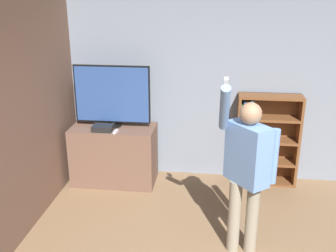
{
  "coord_description": "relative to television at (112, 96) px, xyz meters",
  "views": [
    {
      "loc": [
        -0.31,
        -2.38,
        2.64
      ],
      "look_at": [
        -0.82,
        1.81,
        1.15
      ],
      "focal_mm": 42.0,
      "sensor_mm": 36.0,
      "label": 1
    }
  ],
  "objects": [
    {
      "name": "wall_back",
      "position": [
        1.69,
        0.38,
        0.09
      ],
      "size": [
        6.7,
        0.09,
        2.7
      ],
      "color": "gray",
      "rests_on": "ground_plane"
    },
    {
      "name": "wall_side_brick",
      "position": [
        -0.7,
        -1.13,
        0.09
      ],
      "size": [
        0.06,
        4.56,
        2.7
      ],
      "color": "brown",
      "rests_on": "ground_plane"
    },
    {
      "name": "tv_ledge",
      "position": [
        0.0,
        -0.03,
        -0.85
      ],
      "size": [
        1.15,
        0.58,
        0.82
      ],
      "color": "brown",
      "rests_on": "ground_plane"
    },
    {
      "name": "television",
      "position": [
        0.0,
        0.0,
        0.0
      ],
      "size": [
        1.03,
        0.22,
        0.85
      ],
      "color": "black",
      "rests_on": "tv_ledge"
    },
    {
      "name": "game_console",
      "position": [
        -0.1,
        -0.19,
        -0.4
      ],
      "size": [
        0.27,
        0.2,
        0.07
      ],
      "color": "black",
      "rests_on": "tv_ledge"
    },
    {
      "name": "remote_loose",
      "position": [
        0.09,
        -0.24,
        -0.43
      ],
      "size": [
        0.05,
        0.14,
        0.02
      ],
      "color": "white",
      "rests_on": "tv_ledge"
    },
    {
      "name": "bookshelf",
      "position": [
        2.04,
        0.2,
        -0.61
      ],
      "size": [
        0.85,
        0.28,
        1.28
      ],
      "color": "brown",
      "rests_on": "ground_plane"
    },
    {
      "name": "person",
      "position": [
        1.71,
        -1.42,
        -0.27
      ],
      "size": [
        0.58,
        0.55,
        1.9
      ],
      "rotation": [
        0.0,
        0.0,
        -0.88
      ],
      "color": "gray",
      "rests_on": "ground_plane"
    }
  ]
}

